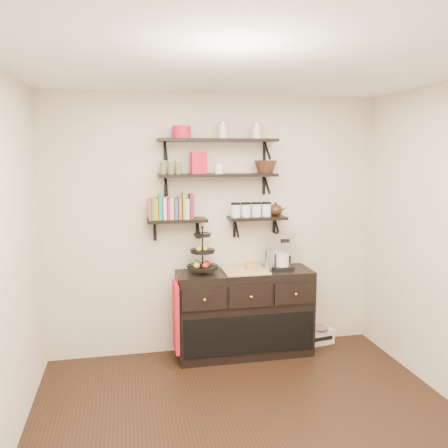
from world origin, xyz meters
TOP-DOWN VIEW (x-y plane):
  - floor at (0.00, 0.00)m, footprint 3.50×3.50m
  - ceiling at (0.00, 0.00)m, footprint 3.50×3.50m
  - back_wall at (0.00, 1.75)m, footprint 3.50×0.02m
  - shelf_top at (0.00, 1.62)m, footprint 1.20×0.27m
  - shelf_mid at (0.00, 1.62)m, footprint 1.20×0.27m
  - shelf_low_left at (-0.42, 1.63)m, footprint 0.60×0.25m
  - shelf_low_right at (0.42, 1.63)m, footprint 0.60×0.25m
  - cookbooks at (-0.47, 1.63)m, footprint 0.43×0.15m
  - glass_canisters at (0.36, 1.63)m, footprint 0.43×0.10m
  - sideboard at (0.26, 1.51)m, footprint 1.40×0.50m
  - fruit_stand at (-0.18, 1.52)m, footprint 0.31×0.31m
  - candle at (0.32, 1.51)m, footprint 0.08×0.08m
  - coffee_maker at (0.66, 1.54)m, footprint 0.22×0.21m
  - thermal_carafe at (0.52, 1.49)m, footprint 0.11×0.11m
  - apron at (-0.47, 1.41)m, footprint 0.04×0.30m
  - radio at (1.14, 1.61)m, footprint 0.34×0.24m
  - recipe_box at (-0.20, 1.61)m, footprint 0.17×0.10m
  - walnut_bowl at (0.50, 1.61)m, footprint 0.24×0.24m
  - ramekins at (0.01, 1.61)m, footprint 0.09×0.09m
  - teapot at (0.62, 1.63)m, footprint 0.21×0.17m
  - red_pot at (-0.36, 1.61)m, footprint 0.18×0.18m

SIDE VIEW (x-z plane):
  - floor at x=0.00m, z-range 0.00..0.00m
  - radio at x=1.14m, z-range 0.00..0.19m
  - sideboard at x=0.26m, z-range -0.01..0.91m
  - apron at x=-0.47m, z-range 0.15..0.84m
  - candle at x=0.32m, z-range 0.92..1.00m
  - thermal_carafe at x=0.52m, z-range 0.90..1.12m
  - fruit_stand at x=-0.18m, z-range 0.83..1.29m
  - coffee_maker at x=0.66m, z-range 0.89..1.28m
  - back_wall at x=0.00m, z-range 0.00..2.70m
  - shelf_low_left at x=-0.42m, z-range 1.31..1.54m
  - shelf_low_right at x=0.42m, z-range 1.31..1.54m
  - glass_canisters at x=0.36m, z-range 1.45..1.58m
  - teapot at x=0.62m, z-range 1.45..1.60m
  - cookbooks at x=-0.47m, z-range 1.44..1.70m
  - shelf_mid at x=0.00m, z-range 1.77..2.00m
  - ramekins at x=0.01m, z-range 1.90..2.00m
  - walnut_bowl at x=0.50m, z-range 1.90..2.03m
  - recipe_box at x=-0.20m, z-range 1.90..2.12m
  - shelf_top at x=0.00m, z-range 2.12..2.35m
  - red_pot at x=-0.36m, z-range 2.25..2.37m
  - ceiling at x=0.00m, z-range 2.69..2.71m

